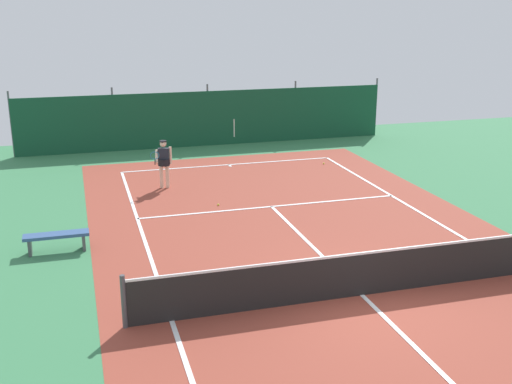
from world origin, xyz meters
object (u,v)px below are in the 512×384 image
tennis_ball_near_player (218,205)px  tennis_ball_midcourt (324,163)px  courtside_bench (57,238)px  tennis_net (363,273)px  parked_car (210,118)px  tennis_player (164,160)px

tennis_ball_near_player → tennis_ball_midcourt: same height
tennis_ball_midcourt → courtside_bench: size_ratio=0.04×
tennis_net → tennis_ball_midcourt: (3.59, 10.96, -0.48)m
tennis_ball_near_player → parked_car: size_ratio=0.02×
tennis_net → tennis_player: bearing=106.9°
tennis_ball_midcourt → parked_car: (-3.05, 6.80, 0.81)m
tennis_ball_near_player → courtside_bench: size_ratio=0.04×
tennis_player → courtside_bench: tennis_player is taller
tennis_ball_midcourt → courtside_bench: (-9.90, -6.53, 0.34)m
tennis_ball_near_player → courtside_bench: (-4.75, -2.56, 0.34)m
parked_car → courtside_bench: bearing=-110.2°
tennis_player → courtside_bench: bearing=64.1°
parked_car → courtside_bench: 15.00m
tennis_net → tennis_ball_near_player: (-1.56, 6.98, -0.48)m
tennis_net → parked_car: parked_car is taller
tennis_ball_near_player → courtside_bench: bearing=-151.7°
tennis_net → tennis_player: size_ratio=6.17×
tennis_player → tennis_ball_near_player: 2.92m
tennis_ball_midcourt → courtside_bench: courtside_bench is taller
tennis_ball_midcourt → tennis_player: bearing=-166.6°
tennis_ball_near_player → tennis_net: bearing=-77.4°
tennis_net → parked_car: (0.54, 17.75, 0.33)m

